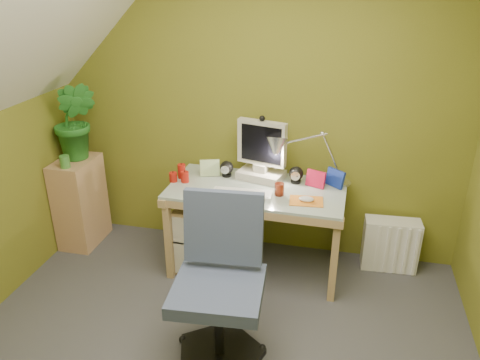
% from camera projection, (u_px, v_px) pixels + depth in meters
% --- Properties ---
extents(wall_back, '(3.20, 0.01, 2.40)m').
position_uv_depth(wall_back, '(258.00, 107.00, 3.59)').
color(wall_back, olive).
rests_on(wall_back, floor).
extents(desk, '(1.31, 0.68, 0.69)m').
position_uv_depth(desk, '(256.00, 229.00, 3.60)').
color(desk, tan).
rests_on(desk, floor).
extents(monitor, '(0.38, 0.27, 0.47)m').
position_uv_depth(monitor, '(262.00, 149.00, 3.52)').
color(monitor, beige).
rests_on(monitor, desk).
extents(speaker_left, '(0.12, 0.12, 0.13)m').
position_uv_depth(speaker_left, '(227.00, 169.00, 3.63)').
color(speaker_left, black).
rests_on(speaker_left, desk).
extents(speaker_right, '(0.13, 0.13, 0.13)m').
position_uv_depth(speaker_right, '(296.00, 175.00, 3.51)').
color(speaker_right, black).
rests_on(speaker_right, desk).
extents(keyboard, '(0.43, 0.16, 0.02)m').
position_uv_depth(keyboard, '(242.00, 193.00, 3.34)').
color(keyboard, white).
rests_on(keyboard, desk).
extents(mousepad, '(0.25, 0.18, 0.01)m').
position_uv_depth(mousepad, '(306.00, 201.00, 3.25)').
color(mousepad, orange).
rests_on(mousepad, desk).
extents(mouse, '(0.11, 0.07, 0.04)m').
position_uv_depth(mouse, '(306.00, 199.00, 3.24)').
color(mouse, silver).
rests_on(mouse, mousepad).
extents(amber_tumbler, '(0.08, 0.08, 0.09)m').
position_uv_depth(amber_tumbler, '(279.00, 189.00, 3.33)').
color(amber_tumbler, '#992F16').
rests_on(amber_tumbler, desk).
extents(candle_cluster, '(0.15, 0.13, 0.11)m').
position_uv_depth(candle_cluster, '(180.00, 173.00, 3.56)').
color(candle_cluster, '#B1190F').
rests_on(candle_cluster, desk).
extents(photo_frame_red, '(0.14, 0.07, 0.13)m').
position_uv_depth(photo_frame_red, '(316.00, 179.00, 3.45)').
color(photo_frame_red, '#B11235').
rests_on(photo_frame_red, desk).
extents(photo_frame_blue, '(0.13, 0.11, 0.13)m').
position_uv_depth(photo_frame_blue, '(335.00, 178.00, 3.45)').
color(photo_frame_blue, '#162E9B').
rests_on(photo_frame_blue, desk).
extents(photo_frame_green, '(0.15, 0.07, 0.13)m').
position_uv_depth(photo_frame_green, '(210.00, 168.00, 3.63)').
color(photo_frame_green, '#B3D08F').
rests_on(photo_frame_green, desk).
extents(desk_lamp, '(0.61, 0.36, 0.61)m').
position_uv_depth(desk_lamp, '(323.00, 146.00, 3.40)').
color(desk_lamp, silver).
rests_on(desk_lamp, desk).
extents(side_ledge, '(0.28, 0.43, 0.75)m').
position_uv_depth(side_ledge, '(80.00, 202.00, 3.94)').
color(side_ledge, tan).
rests_on(side_ledge, floor).
extents(potted_plant, '(0.38, 0.32, 0.64)m').
position_uv_depth(potted_plant, '(75.00, 121.00, 3.70)').
color(potted_plant, '#277527').
rests_on(potted_plant, side_ledge).
extents(green_cup, '(0.09, 0.09, 0.10)m').
position_uv_depth(green_cup, '(65.00, 162.00, 3.63)').
color(green_cup, '#458C3A').
rests_on(green_cup, side_ledge).
extents(task_chair, '(0.62, 0.62, 1.05)m').
position_uv_depth(task_chair, '(218.00, 287.00, 2.65)').
color(task_chair, '#3D4965').
rests_on(task_chair, floor).
extents(radiator, '(0.43, 0.19, 0.42)m').
position_uv_depth(radiator, '(390.00, 244.00, 3.64)').
color(radiator, white).
rests_on(radiator, floor).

